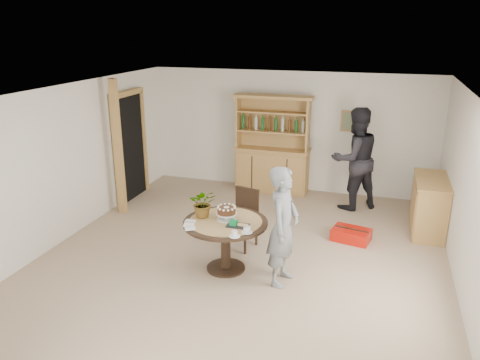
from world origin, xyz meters
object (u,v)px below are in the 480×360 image
at_px(hutch, 272,159).
at_px(dining_chair, 244,214).
at_px(dining_table, 226,231).
at_px(adult_person, 355,159).
at_px(red_suitcase, 351,235).
at_px(sideboard, 429,205).
at_px(teen_boy, 283,226).

bearing_deg(hutch, dining_chair, -86.12).
distance_m(dining_table, adult_person, 3.41).
xyz_separation_m(dining_chair, red_suitcase, (1.65, 0.68, -0.43)).
height_order(sideboard, red_suitcase, sideboard).
bearing_deg(red_suitcase, adult_person, 106.65).
height_order(dining_chair, teen_boy, teen_boy).
relative_size(teen_boy, adult_person, 0.85).
relative_size(hutch, adult_person, 1.04).
bearing_deg(red_suitcase, hutch, 144.47).
bearing_deg(sideboard, red_suitcase, -147.68).
distance_m(sideboard, adult_person, 1.61).
distance_m(hutch, teen_boy, 3.75).
bearing_deg(dining_table, teen_boy, -6.71).
relative_size(dining_chair, red_suitcase, 1.41).
bearing_deg(teen_boy, red_suitcase, -20.29).
distance_m(sideboard, red_suitcase, 1.48).
xyz_separation_m(hutch, red_suitcase, (1.83, -2.01, -0.59)).
bearing_deg(adult_person, teen_boy, 42.05).
bearing_deg(red_suitcase, sideboard, 44.45).
xyz_separation_m(sideboard, dining_table, (-2.88, -2.27, 0.13)).
height_order(dining_table, dining_chair, dining_chair).
bearing_deg(sideboard, adult_person, 150.82).
height_order(hutch, teen_boy, hutch).
bearing_deg(hutch, teen_boy, -74.34).
bearing_deg(dining_chair, dining_table, -77.53).
xyz_separation_m(adult_person, red_suitcase, (0.12, -1.51, -0.88)).
distance_m(adult_person, red_suitcase, 1.75).
relative_size(sideboard, adult_person, 0.64).
bearing_deg(dining_table, adult_person, 62.83).
bearing_deg(teen_boy, dining_chair, 48.52).
distance_m(hutch, sideboard, 3.29).
bearing_deg(dining_chair, adult_person, 68.84).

